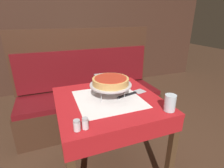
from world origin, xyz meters
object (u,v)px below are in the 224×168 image
booth_bench (90,100)px  condiment_caddy (84,53)px  dining_table_front (109,109)px  pepper_shaker (85,123)px  napkin_holder (100,79)px  water_glass_near (170,103)px  pizza_server (132,93)px  dining_table_rear (86,62)px  pizza_pan_stand (111,85)px  deep_dish_pizza (111,81)px  salt_shaker (77,125)px

booth_bench → condiment_caddy: bearing=81.6°
dining_table_front → pepper_shaker: bearing=-128.8°
napkin_holder → condiment_caddy: bearing=84.2°
dining_table_front → water_glass_near: water_glass_near is taller
pizza_server → napkin_holder: (-0.18, 0.34, 0.04)m
dining_table_rear → water_glass_near: size_ratio=6.57×
pizza_pan_stand → dining_table_rear: bearing=83.8°
pizza_server → dining_table_rear: bearing=89.9°
pizza_server → dining_table_front: bearing=-176.0°
deep_dish_pizza → pizza_pan_stand: bearing=-63.4°
pizza_server → water_glass_near: 0.36m
napkin_holder → condiment_caddy: size_ratio=0.64×
napkin_holder → booth_bench: bearing=88.3°
dining_table_rear → deep_dish_pizza: bearing=-96.2°
dining_table_rear → salt_shaker: 2.16m
salt_shaker → condiment_caddy: (0.49, 2.02, 0.00)m
napkin_holder → pepper_shaker: bearing=-113.8°
napkin_holder → condiment_caddy: condiment_caddy is taller
booth_bench → pizza_pan_stand: size_ratio=5.37×
pizza_server → condiment_caddy: (-0.04, 1.68, 0.03)m
water_glass_near → salt_shaker: 0.64m
dining_table_front → booth_bench: (0.06, 0.87, -0.33)m
dining_table_rear → condiment_caddy: size_ratio=4.96×
deep_dish_pizza → condiment_caddy: size_ratio=1.85×
booth_bench → pizza_server: size_ratio=6.37×
salt_shaker → pizza_server: bearing=32.7°
pizza_pan_stand → deep_dish_pizza: bearing=116.6°
dining_table_front → pepper_shaker: size_ratio=11.39×
dining_table_front → pepper_shaker: (-0.26, -0.32, 0.13)m
deep_dish_pizza → water_glass_near: 0.47m
napkin_holder → water_glass_near: bearing=-66.9°
salt_shaker → dining_table_rear: bearing=75.8°
dining_table_front → booth_bench: booth_bench is taller
booth_bench → pepper_shaker: size_ratio=25.28×
dining_table_front → pizza_pan_stand: pizza_pan_stand is taller
deep_dish_pizza → napkin_holder: 0.34m
water_glass_near → pizza_server: bearing=108.6°
booth_bench → deep_dish_pizza: bearing=-91.7°
dining_table_front → napkin_holder: bearing=83.5°
booth_bench → condiment_caddy: size_ratio=11.54×
pepper_shaker → dining_table_front: bearing=51.2°
pizza_pan_stand → pepper_shaker: size_ratio=4.70×
booth_bench → napkin_holder: booth_bench is taller
booth_bench → napkin_holder: size_ratio=17.98×
booth_bench → pizza_server: (0.16, -0.86, 0.43)m
booth_bench → condiment_caddy: 0.95m
deep_dish_pizza → booth_bench: bearing=88.3°
water_glass_near → condiment_caddy: size_ratio=0.75×
water_glass_near → dining_table_front: bearing=135.7°
dining_table_front → salt_shaker: 0.46m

